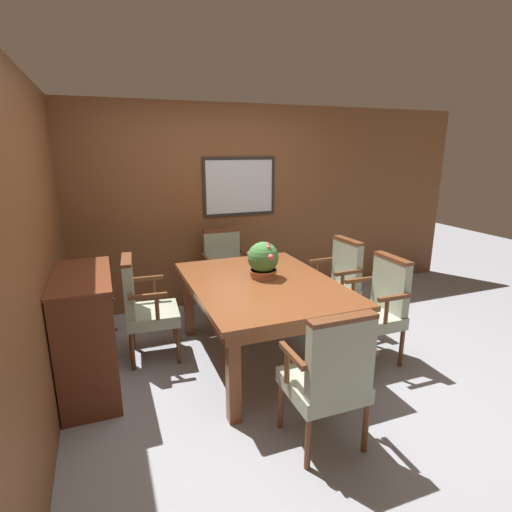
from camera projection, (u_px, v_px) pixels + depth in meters
ground_plane at (269, 373)px, 3.56m from camera, size 14.00×14.00×0.00m
wall_back at (211, 207)px, 4.91m from camera, size 7.20×0.08×2.45m
wall_left at (33, 259)px, 2.64m from camera, size 0.06×7.20×2.45m
dining_table at (262, 291)px, 3.62m from camera, size 1.26×1.73×0.77m
chair_left_far at (144, 304)px, 3.69m from camera, size 0.51×0.56×0.99m
chair_head_far at (225, 268)px, 4.80m from camera, size 0.54×0.47×0.99m
chair_head_near at (330, 375)px, 2.54m from camera, size 0.54×0.47×0.99m
chair_right_near at (378, 305)px, 3.67m from camera, size 0.48×0.54×0.99m
chair_right_far at (337, 280)px, 4.36m from camera, size 0.49×0.55×0.99m
potted_plant at (263, 260)px, 3.67m from camera, size 0.29×0.32×0.34m
sideboard_cabinet at (87, 333)px, 3.21m from camera, size 0.45×0.99×0.99m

